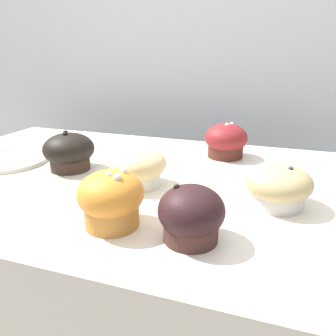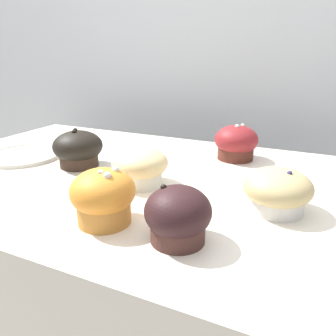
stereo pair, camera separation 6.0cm
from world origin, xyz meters
The scene contains 8 objects.
wall_back centered at (0.00, 0.60, 0.90)m, with size 3.20×0.10×1.80m, color silver.
muffin_front_center centered at (0.06, -0.04, 0.98)m, with size 0.11×0.11×0.07m.
muffin_back_left centered at (-0.12, -0.01, 0.98)m, with size 0.11×0.11×0.09m.
muffin_back_right centered at (0.31, -0.05, 0.98)m, with size 0.11×0.11×0.07m.
muffin_front_left centered at (0.18, 0.19, 0.98)m, with size 0.10×0.10×0.09m.
muffin_front_right centered at (0.08, -0.20, 0.99)m, with size 0.10×0.10×0.09m.
muffin_back_center centered at (0.20, -0.20, 0.98)m, with size 0.09×0.09×0.08m.
serving_plate centered at (-0.29, -0.01, 0.95)m, with size 0.19×0.19×0.01m.
Camera 2 is at (0.35, -0.56, 1.19)m, focal length 35.00 mm.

